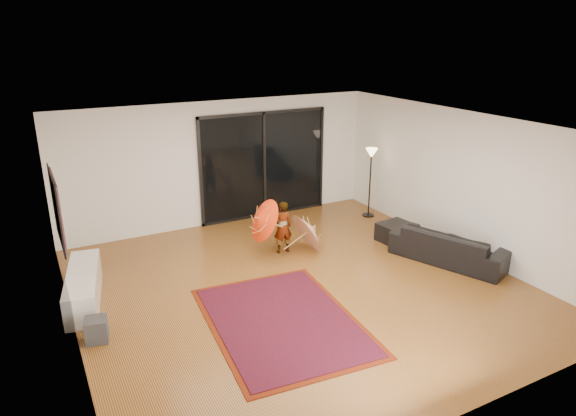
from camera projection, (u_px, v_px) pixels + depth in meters
floor at (300, 287)px, 8.62m from camera, size 7.00×7.00×0.00m
ceiling at (301, 127)px, 7.73m from camera, size 7.00×7.00×0.00m
wall_back at (221, 163)px, 11.10m from camera, size 7.00×0.00×7.00m
wall_front at (467, 313)px, 5.26m from camera, size 7.00×0.00×7.00m
wall_left at (64, 254)px, 6.63m from camera, size 0.00×7.00×7.00m
wall_right at (461, 182)px, 9.72m from camera, size 0.00×7.00×7.00m
sliding_door at (264, 165)px, 11.56m from camera, size 3.06×0.07×2.40m
painting at (57, 209)px, 7.38m from camera, size 0.04×1.28×1.08m
media_console at (84, 287)px, 8.09m from camera, size 0.78×1.86×0.50m
speaker at (97, 330)px, 7.09m from camera, size 0.35×0.35×0.34m
persian_rug at (282, 321)px, 7.60m from camera, size 2.32×3.07×0.02m
sofa at (450, 246)px, 9.49m from camera, size 1.55×2.26×0.62m
ottoman at (397, 233)px, 10.41m from camera, size 0.72×0.72×0.37m
floor_lamp at (371, 163)px, 11.49m from camera, size 0.27×0.27×1.59m
child at (283, 227)px, 9.80m from camera, size 0.39×0.27×1.03m
parasol_orange at (257, 222)px, 9.44m from camera, size 0.54×0.83×0.87m
parasol_white at (314, 225)px, 9.94m from camera, size 0.56×0.84×0.93m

